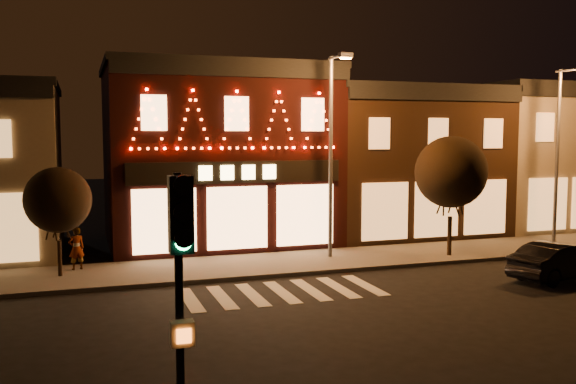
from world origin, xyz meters
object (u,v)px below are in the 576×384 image
traffic_signal_near (181,272)px  streetlamp_mid (333,140)px  pedestrian (76,248)px  dark_sedan (559,261)px

traffic_signal_near → streetlamp_mid: 17.17m
streetlamp_mid → pedestrian: streetlamp_mid is taller
dark_sedan → pedestrian: bearing=55.1°
traffic_signal_near → pedestrian: size_ratio=2.84×
streetlamp_mid → pedestrian: bearing=171.2°
streetlamp_mid → pedestrian: (-9.85, 0.96, -3.97)m
dark_sedan → pedestrian: (-16.28, 6.50, 0.27)m
traffic_signal_near → streetlamp_mid: streetlamp_mid is taller
streetlamp_mid → dark_sedan: 9.49m
pedestrian → streetlamp_mid: bearing=157.3°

